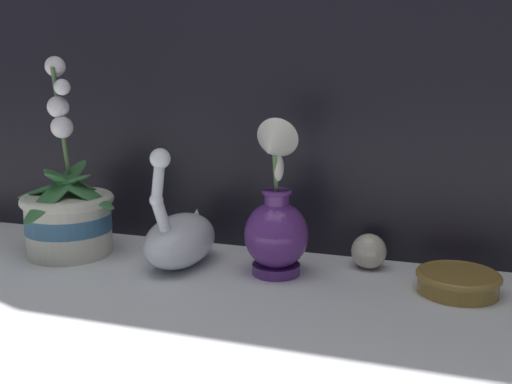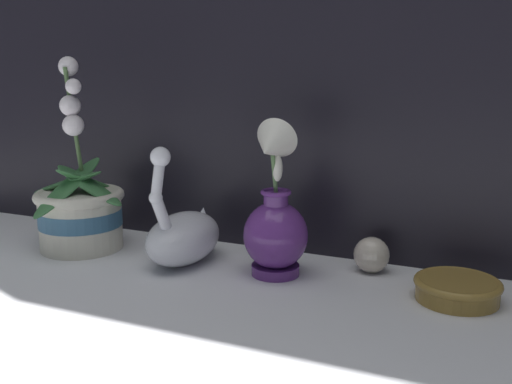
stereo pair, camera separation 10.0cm
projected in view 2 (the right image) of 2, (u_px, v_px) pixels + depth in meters
The scene contains 6 objects.
ground_plane at pixel (205, 296), 0.93m from camera, with size 2.80×2.80×0.00m, color white.
orchid_potted_plant at pixel (80, 209), 1.15m from camera, with size 0.22×0.23×0.36m.
swan_figurine at pixel (184, 234), 1.07m from camera, with size 0.11×0.20×0.22m.
blue_vase at pixel (275, 223), 1.00m from camera, with size 0.11×0.12×0.27m.
glass_sphere at pixel (371, 255), 1.02m from camera, with size 0.06×0.06×0.06m.
amber_dish at pixel (457, 288), 0.90m from camera, with size 0.13×0.13×0.03m.
Camera 2 is at (0.43, -0.76, 0.35)m, focal length 42.00 mm.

